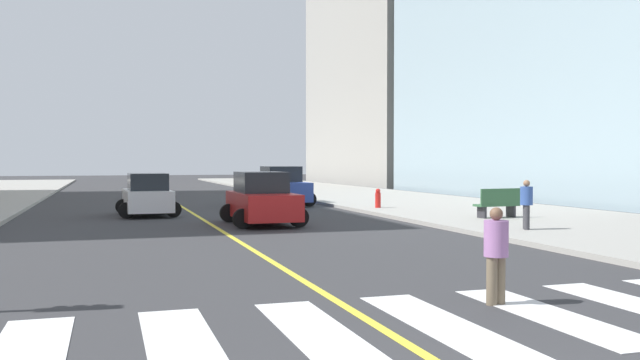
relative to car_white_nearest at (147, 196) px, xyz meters
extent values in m
cube|color=#9E9B93|center=(14.17, -4.69, -0.77)|extent=(10.00, 120.00, 0.15)
cube|color=silver|center=(-2.53, -20.69, -0.84)|extent=(0.90, 4.00, 0.01)
cube|color=silver|center=(-0.73, -20.69, -0.84)|extent=(0.90, 4.00, 0.01)
cube|color=silver|center=(1.07, -20.69, -0.84)|extent=(0.90, 4.00, 0.01)
cube|color=silver|center=(2.87, -20.69, -0.84)|extent=(0.90, 4.00, 0.01)
cube|color=silver|center=(4.67, -20.69, -0.84)|extent=(0.90, 4.00, 0.01)
cube|color=yellow|center=(1.97, 15.31, -0.84)|extent=(0.16, 80.00, 0.01)
cube|color=#9E9B93|center=(29.77, 34.67, 9.81)|extent=(18.00, 24.00, 21.30)
cube|color=silver|center=(0.00, 0.06, -0.18)|extent=(1.95, 4.08, 0.86)
cube|color=#1E2328|center=(0.01, -0.18, 0.59)|extent=(1.60, 2.06, 0.73)
cylinder|color=black|center=(0.89, 1.34, -0.52)|extent=(0.66, 0.23, 0.65)
cylinder|color=black|center=(-0.97, 1.28, -0.52)|extent=(0.66, 0.23, 0.65)
cylinder|color=black|center=(0.97, -1.16, -0.52)|extent=(0.66, 0.23, 0.65)
cylinder|color=black|center=(-0.89, -1.22, -0.52)|extent=(0.66, 0.23, 0.65)
cube|color=red|center=(3.76, -5.37, -0.14)|extent=(1.96, 4.30, 0.92)
cube|color=#1E2328|center=(3.76, -5.12, 0.69)|extent=(1.64, 2.15, 0.78)
cylinder|color=black|center=(2.78, -6.71, -0.49)|extent=(0.70, 0.23, 0.69)
cylinder|color=black|center=(4.76, -6.70, -0.49)|extent=(0.70, 0.23, 0.69)
cylinder|color=black|center=(2.77, -4.05, -0.49)|extent=(0.70, 0.23, 0.69)
cylinder|color=black|center=(4.75, -4.04, -0.49)|extent=(0.70, 0.23, 0.69)
cube|color=#2D479E|center=(7.11, 4.82, -0.09)|extent=(2.07, 4.56, 0.98)
cube|color=#1E2328|center=(7.11, 5.09, 0.79)|extent=(1.74, 2.28, 0.83)
cylinder|color=black|center=(6.06, 3.41, -0.47)|extent=(0.74, 0.24, 0.74)
cylinder|color=black|center=(8.17, 3.41, -0.47)|extent=(0.74, 0.24, 0.74)
cylinder|color=black|center=(6.06, 6.23, -0.47)|extent=(0.74, 0.24, 0.74)
cylinder|color=black|center=(8.17, 6.23, -0.47)|extent=(0.74, 0.24, 0.74)
cube|color=#33603D|center=(12.58, -6.85, -0.21)|extent=(1.84, 0.71, 0.08)
cube|color=#33603D|center=(12.60, -7.09, 0.13)|extent=(1.80, 0.21, 0.60)
cube|color=#2D2D33|center=(11.91, -6.91, -0.47)|extent=(0.14, 0.48, 0.44)
cube|color=#2D2D33|center=(13.25, -6.80, -0.47)|extent=(0.14, 0.48, 0.44)
cylinder|color=brown|center=(4.41, -19.80, -0.45)|extent=(0.18, 0.18, 0.78)
cylinder|color=brown|center=(4.25, -19.82, -0.45)|extent=(0.18, 0.18, 0.78)
cylinder|color=#99669E|center=(4.33, -19.81, 0.22)|extent=(0.39, 0.39, 0.58)
sphere|color=brown|center=(4.33, -19.81, 0.62)|extent=(0.21, 0.21, 0.21)
cylinder|color=#38383D|center=(10.96, -11.11, -0.30)|extent=(0.18, 0.18, 0.77)
cylinder|color=#38383D|center=(11.03, -10.97, -0.30)|extent=(0.18, 0.18, 0.77)
cylinder|color=#335199|center=(11.00, -11.04, 0.37)|extent=(0.39, 0.39, 0.58)
sphere|color=#936B4C|center=(11.00, -11.04, 0.77)|extent=(0.21, 0.21, 0.21)
cylinder|color=red|center=(10.34, -0.46, -0.34)|extent=(0.26, 0.26, 0.70)
sphere|color=red|center=(10.34, -0.46, 0.09)|extent=(0.22, 0.22, 0.22)
camera|label=1|loc=(-1.59, -29.12, 1.46)|focal=37.54mm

